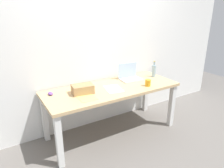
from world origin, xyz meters
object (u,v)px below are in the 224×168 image
at_px(beer_bottle, 154,71).
at_px(coffee_mug, 148,83).
at_px(computer_mouse, 50,94).
at_px(cardboard_box, 83,89).
at_px(desk, 112,93).
at_px(laptop_right, 130,76).

height_order(beer_bottle, coffee_mug, beer_bottle).
height_order(computer_mouse, coffee_mug, coffee_mug).
xyz_separation_m(beer_bottle, cardboard_box, (-1.27, -0.05, -0.04)).
relative_size(desk, laptop_right, 5.70).
relative_size(laptop_right, computer_mouse, 3.35).
height_order(desk, laptop_right, laptop_right).
height_order(laptop_right, coffee_mug, laptop_right).
height_order(laptop_right, beer_bottle, beer_bottle).
bearing_deg(desk, laptop_right, 21.26).
height_order(desk, coffee_mug, coffee_mug).
xyz_separation_m(laptop_right, cardboard_box, (-0.86, -0.15, 0.00)).
xyz_separation_m(computer_mouse, coffee_mug, (1.28, -0.40, 0.03)).
bearing_deg(computer_mouse, coffee_mug, -15.10).
distance_m(laptop_right, cardboard_box, 0.87).
distance_m(cardboard_box, coffee_mug, 0.93).
relative_size(desk, cardboard_box, 7.03).
distance_m(beer_bottle, coffee_mug, 0.47).
relative_size(desk, beer_bottle, 7.46).
height_order(desk, beer_bottle, beer_bottle).
xyz_separation_m(cardboard_box, coffee_mug, (0.90, -0.23, -0.01)).
bearing_deg(coffee_mug, desk, 155.17).
height_order(laptop_right, cardboard_box, laptop_right).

